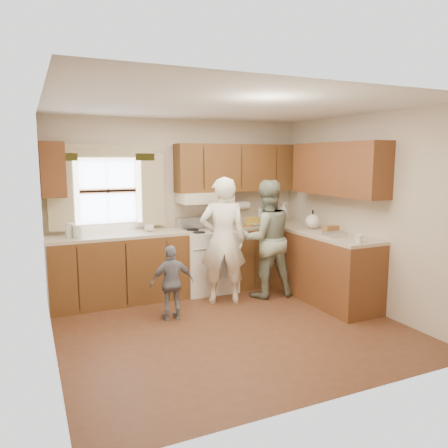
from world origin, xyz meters
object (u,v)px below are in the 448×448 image
stove (207,259)px  woman_left (223,241)px  woman_right (266,239)px  child (172,283)px

stove → woman_left: (-0.01, -0.59, 0.38)m
woman_right → child: (-1.49, -0.33, -0.37)m
stove → child: size_ratio=1.17×
stove → woman_left: bearing=-91.0°
woman_left → child: 0.97m
woman_left → woman_right: size_ratio=1.03×
stove → child: 1.24m
stove → child: (-0.84, -0.92, -0.01)m
stove → woman_right: bearing=-41.9°
woman_left → child: size_ratio=1.86×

